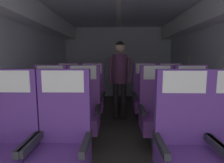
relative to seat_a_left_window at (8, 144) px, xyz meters
name	(u,v)px	position (x,y,z in m)	size (l,w,h in m)	color
ground	(119,132)	(1.03, 1.37, -0.48)	(3.59, 5.94, 0.02)	#3D3833
fuselage_shell	(119,37)	(1.03, 1.63, 1.13)	(3.47, 5.59, 2.25)	silver
seat_a_left_window	(8,144)	(0.00, 0.00, 0.00)	(0.51, 0.49, 1.14)	#38383D
seat_a_left_aisle	(62,144)	(0.49, 0.01, 0.00)	(0.51, 0.49, 1.14)	#38383D
seat_a_right_window	(185,146)	(1.58, 0.00, 0.00)	(0.51, 0.49, 1.14)	#38383D
seat_b_left_window	(50,111)	(0.00, 0.98, 0.00)	(0.51, 0.49, 1.14)	#38383D
seat_b_left_aisle	(83,111)	(0.49, 1.00, 0.00)	(0.51, 0.49, 1.14)	#38383D
seat_b_right_aisle	(192,112)	(2.06, 0.98, 0.00)	(0.51, 0.49, 1.14)	#38383D
seat_b_right_window	(157,112)	(1.56, 0.99, 0.00)	(0.51, 0.49, 1.14)	#38383D
seat_c_left_window	(68,96)	(0.01, 1.97, 0.00)	(0.51, 0.49, 1.14)	#38383D
seat_c_left_aisle	(92,96)	(0.49, 1.98, 0.00)	(0.51, 0.49, 1.14)	#38383D
seat_c_right_aisle	(170,97)	(2.04, 1.96, 0.00)	(0.51, 0.49, 1.14)	#38383D
seat_c_right_window	(146,97)	(1.56, 1.97, 0.00)	(0.51, 0.49, 1.14)	#38383D
flight_attendant	(120,72)	(1.05, 2.00, 0.49)	(0.43, 0.28, 1.57)	black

